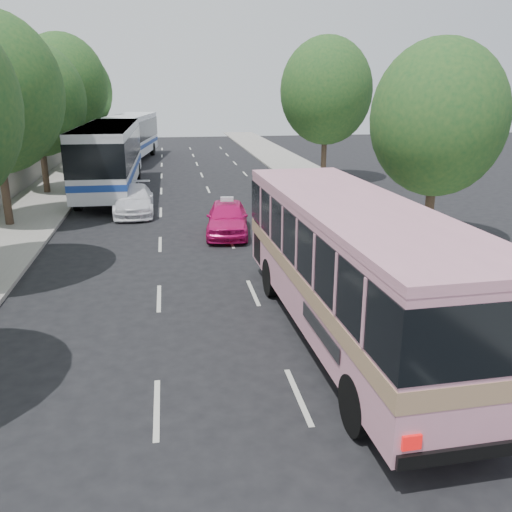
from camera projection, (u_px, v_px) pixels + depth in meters
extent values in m
plane|color=black|center=(238.00, 355.00, 12.98)|extent=(120.00, 120.00, 0.00)
cube|color=#9E998E|center=(42.00, 200.00, 30.48)|extent=(4.00, 90.00, 0.15)
cube|color=#9E998E|center=(333.00, 191.00, 33.11)|extent=(4.00, 90.00, 0.12)
cube|color=#9E998E|center=(7.00, 186.00, 29.96)|extent=(0.30, 90.00, 1.50)
cylinder|color=#38281E|center=(5.00, 186.00, 24.26)|extent=(0.36, 0.36, 3.80)
cylinder|color=#38281E|center=(44.00, 165.00, 31.85)|extent=(0.36, 0.36, 3.50)
ellipsoid|color=#1A4A1F|center=(37.00, 100.00, 30.75)|extent=(5.52, 5.52, 6.35)
sphere|color=#1A4A1F|center=(41.00, 80.00, 30.20)|extent=(3.59, 3.59, 3.59)
cylinder|color=#38281E|center=(68.00, 147.00, 39.33)|extent=(0.36, 0.36, 3.99)
ellipsoid|color=#1A4A1F|center=(62.00, 86.00, 38.07)|extent=(6.30, 6.30, 7.24)
sphere|color=#1A4A1F|center=(65.00, 67.00, 37.48)|extent=(4.09, 4.09, 4.09)
cylinder|color=#38281E|center=(81.00, 139.00, 46.87)|extent=(0.36, 0.36, 3.72)
ellipsoid|color=#1A4A1F|center=(77.00, 91.00, 45.70)|extent=(5.88, 5.88, 6.76)
sphere|color=#1A4A1F|center=(80.00, 77.00, 45.13)|extent=(3.82, 3.82, 3.82)
cylinder|color=#38281E|center=(429.00, 207.00, 21.37)|extent=(0.36, 0.36, 3.23)
ellipsoid|color=#1A4A1F|center=(438.00, 118.00, 20.36)|extent=(5.10, 5.10, 5.87)
sphere|color=#1A4A1F|center=(455.00, 90.00, 19.83)|extent=(3.32, 3.31, 3.31)
cylinder|color=#38281E|center=(324.00, 153.00, 36.40)|extent=(0.36, 0.36, 3.80)
ellipsoid|color=#1A4A1F|center=(326.00, 91.00, 35.21)|extent=(6.00, 6.00, 6.90)
sphere|color=#1A4A1F|center=(334.00, 71.00, 34.63)|extent=(3.90, 3.90, 3.90)
cube|color=pink|center=(351.00, 262.00, 13.22)|extent=(3.15, 11.18, 2.97)
cube|color=#9E7A59|center=(351.00, 275.00, 13.33)|extent=(3.20, 11.20, 0.39)
cube|color=black|center=(352.00, 240.00, 13.06)|extent=(3.21, 11.21, 1.22)
cube|color=pink|center=(354.00, 205.00, 12.81)|extent=(3.18, 11.20, 0.18)
cylinder|color=black|center=(271.00, 277.00, 16.55)|extent=(0.37, 1.16, 1.15)
cylinder|color=black|center=(348.00, 272.00, 17.01)|extent=(0.37, 1.16, 1.15)
cylinder|color=black|center=(357.00, 405.00, 9.91)|extent=(0.37, 1.16, 1.15)
cylinder|color=black|center=(479.00, 391.00, 10.37)|extent=(0.37, 1.16, 1.15)
imported|color=#D7126B|center=(227.00, 218.00, 23.37)|extent=(2.27, 4.51, 1.47)
imported|color=white|center=(134.00, 200.00, 27.32)|extent=(2.02, 4.78, 1.38)
cube|color=silver|center=(110.00, 154.00, 32.09)|extent=(2.99, 13.45, 3.41)
cube|color=black|center=(109.00, 147.00, 31.96)|extent=(3.04, 13.48, 1.68)
cube|color=navy|center=(111.00, 169.00, 32.35)|extent=(3.03, 13.47, 0.34)
cube|color=silver|center=(107.00, 126.00, 31.60)|extent=(3.01, 13.47, 0.16)
cylinder|color=black|center=(99.00, 173.00, 36.43)|extent=(0.37, 1.23, 1.23)
cylinder|color=black|center=(137.00, 172.00, 36.79)|extent=(0.37, 1.23, 1.23)
cylinder|color=black|center=(77.00, 199.00, 27.98)|extent=(0.37, 1.23, 1.23)
cylinder|color=black|center=(128.00, 197.00, 28.35)|extent=(0.37, 1.23, 1.23)
cube|color=silver|center=(130.00, 135.00, 46.33)|extent=(4.47, 13.09, 3.26)
cube|color=black|center=(129.00, 130.00, 46.21)|extent=(4.52, 13.13, 1.61)
cube|color=navy|center=(130.00, 145.00, 46.58)|extent=(4.51, 13.12, 0.32)
cube|color=silver|center=(128.00, 116.00, 45.86)|extent=(4.49, 13.12, 0.15)
cylinder|color=black|center=(127.00, 149.00, 50.67)|extent=(0.50, 1.21, 1.18)
cylinder|color=black|center=(153.00, 149.00, 50.72)|extent=(0.50, 1.21, 1.18)
cylinder|color=black|center=(104.00, 161.00, 42.50)|extent=(0.50, 1.21, 1.18)
cylinder|color=black|center=(135.00, 161.00, 42.56)|extent=(0.50, 1.21, 1.18)
cube|color=silver|center=(227.00, 199.00, 23.13)|extent=(0.57, 0.25, 0.18)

